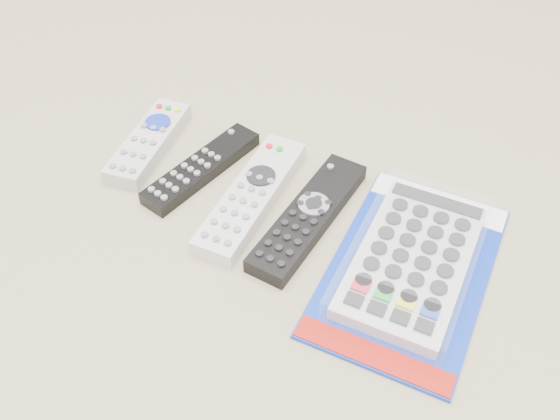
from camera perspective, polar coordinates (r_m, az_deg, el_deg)
The scene contains 5 objects.
remote_small_grey at distance 0.89m, azimuth -11.91°, elevation 6.08°, with size 0.08×0.18×0.03m.
remote_slim_black at distance 0.84m, azimuth -7.22°, elevation 3.85°, with size 0.08×0.19×0.02m.
remote_silver_dvd at distance 0.79m, azimuth -2.62°, elevation 1.29°, with size 0.07×0.22×0.03m.
remote_large_black at distance 0.77m, azimuth 2.62°, elevation -0.59°, with size 0.06×0.22×0.02m.
jumbo_remote_packaged at distance 0.73m, azimuth 12.01°, elevation -4.44°, with size 0.18×0.29×0.04m.
Camera 1 is at (0.27, -0.49, 0.57)m, focal length 40.00 mm.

